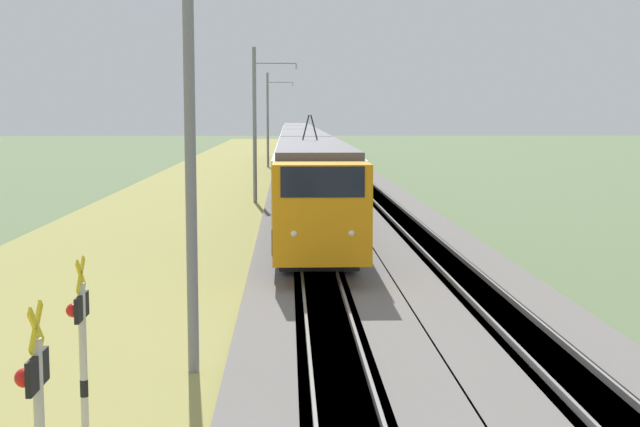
{
  "coord_description": "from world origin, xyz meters",
  "views": [
    {
      "loc": [
        -9.04,
        0.95,
        5.24
      ],
      "look_at": [
        17.24,
        0.0,
        2.28
      ],
      "focal_mm": 50.0,
      "sensor_mm": 36.0,
      "label": 1
    }
  ],
  "objects_px": {
    "passenger_train": "(301,151)",
    "crossing_signal_aux": "(82,343)",
    "catenary_mast_far": "(268,119)",
    "catenary_mast_near": "(193,142)",
    "catenary_mast_mid": "(256,124)",
    "crossing_signal_near": "(38,425)"
  },
  "relations": [
    {
      "from": "passenger_train",
      "to": "crossing_signal_aux",
      "type": "bearing_deg",
      "value": -4.24
    },
    {
      "from": "passenger_train",
      "to": "crossing_signal_aux",
      "type": "height_order",
      "value": "passenger_train"
    },
    {
      "from": "passenger_train",
      "to": "catenary_mast_mid",
      "type": "distance_m",
      "value": 14.97
    },
    {
      "from": "passenger_train",
      "to": "catenary_mast_far",
      "type": "xyz_separation_m",
      "value": [
        19.39,
        2.79,
        2.24
      ]
    },
    {
      "from": "passenger_train",
      "to": "catenary_mast_near",
      "type": "distance_m",
      "value": 48.61
    },
    {
      "from": "crossing_signal_aux",
      "to": "catenary_mast_mid",
      "type": "xyz_separation_m",
      "value": [
        38.62,
        -1.16,
        2.7
      ]
    },
    {
      "from": "catenary_mast_near",
      "to": "catenary_mast_far",
      "type": "relative_size",
      "value": 1.0
    },
    {
      "from": "crossing_signal_aux",
      "to": "catenary_mast_far",
      "type": "bearing_deg",
      "value": -90.91
    },
    {
      "from": "crossing_signal_near",
      "to": "catenary_mast_mid",
      "type": "height_order",
      "value": "catenary_mast_mid"
    },
    {
      "from": "catenary_mast_near",
      "to": "catenary_mast_mid",
      "type": "distance_m",
      "value": 33.94
    },
    {
      "from": "passenger_train",
      "to": "catenary_mast_far",
      "type": "distance_m",
      "value": 19.72
    },
    {
      "from": "catenary_mast_mid",
      "to": "catenary_mast_far",
      "type": "distance_m",
      "value": 33.94
    },
    {
      "from": "passenger_train",
      "to": "catenary_mast_near",
      "type": "relative_size",
      "value": 9.11
    },
    {
      "from": "crossing_signal_near",
      "to": "catenary_mast_near",
      "type": "xyz_separation_m",
      "value": [
        8.28,
        -0.78,
        2.67
      ]
    },
    {
      "from": "crossing_signal_near",
      "to": "catenary_mast_mid",
      "type": "xyz_separation_m",
      "value": [
        42.22,
        -0.79,
        2.62
      ]
    },
    {
      "from": "catenary_mast_mid",
      "to": "catenary_mast_near",
      "type": "bearing_deg",
      "value": 180.0
    },
    {
      "from": "passenger_train",
      "to": "crossing_signal_near",
      "type": "height_order",
      "value": "passenger_train"
    },
    {
      "from": "crossing_signal_near",
      "to": "catenary_mast_near",
      "type": "height_order",
      "value": "catenary_mast_near"
    },
    {
      "from": "catenary_mast_far",
      "to": "crossing_signal_near",
      "type": "bearing_deg",
      "value": 179.41
    },
    {
      "from": "passenger_train",
      "to": "crossing_signal_near",
      "type": "xyz_separation_m",
      "value": [
        -56.76,
        3.57,
        -0.42
      ]
    },
    {
      "from": "catenary_mast_near",
      "to": "catenary_mast_mid",
      "type": "bearing_deg",
      "value": -0.0
    },
    {
      "from": "crossing_signal_near",
      "to": "crossing_signal_aux",
      "type": "relative_size",
      "value": 1.03
    }
  ]
}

